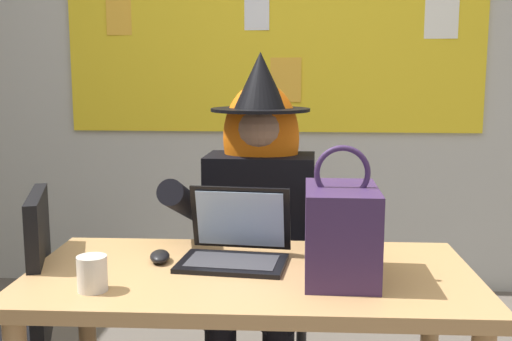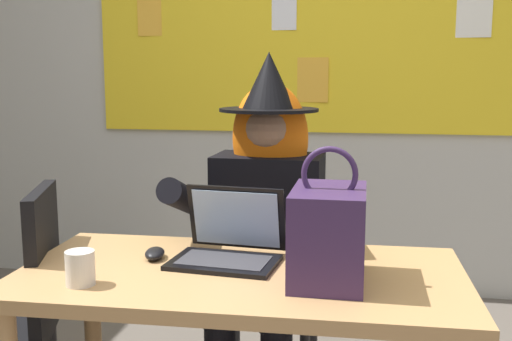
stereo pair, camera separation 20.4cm
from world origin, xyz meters
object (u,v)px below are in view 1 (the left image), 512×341
desk_main (251,303)px  handbag (341,231)px  computer_mouse (160,256)px  coffee_mug (92,273)px  person_costumed (259,207)px  chair_at_desk (262,265)px  laptop (235,245)px  chair_spare_by_window (6,318)px

desk_main → handbag: 0.35m
computer_mouse → desk_main: bearing=-23.7°
computer_mouse → coffee_mug: bearing=-125.7°
computer_mouse → person_costumed: bearing=50.9°
chair_at_desk → laptop: (-0.04, -0.60, 0.26)m
desk_main → coffee_mug: 0.47m
desk_main → coffee_mug: bearing=-153.9°
person_costumed → chair_spare_by_window: 0.96m
desk_main → laptop: size_ratio=3.86×
person_costumed → computer_mouse: 0.57m
chair_at_desk → coffee_mug: chair_at_desk is taller
laptop → chair_spare_by_window: 0.77m
person_costumed → chair_spare_by_window: (-0.77, -0.51, -0.26)m
laptop → chair_at_desk: bearing=91.7°
chair_at_desk → laptop: bearing=-2.9°
computer_mouse → handbag: bearing=-21.7°
handbag → chair_spare_by_window: (-1.04, 0.09, -0.33)m
person_costumed → handbag: (0.28, -0.61, 0.07)m
chair_at_desk → computer_mouse: (-0.27, -0.63, 0.22)m
chair_at_desk → coffee_mug: 1.00m
desk_main → coffee_mug: (-0.41, -0.20, 0.15)m
laptop → chair_spare_by_window: laptop is taller
person_costumed → coffee_mug: person_costumed is taller
coffee_mug → chair_spare_by_window: chair_spare_by_window is taller
desk_main → handbag: size_ratio=3.50×
person_costumed → chair_at_desk: bearing=-179.8°
computer_mouse → chair_spare_by_window: 0.54m
chair_spare_by_window → laptop: bearing=163.9°
desk_main → chair_at_desk: size_ratio=1.46×
chair_at_desk → coffee_mug: size_ratio=9.51×
chair_spare_by_window → computer_mouse: bearing=162.0°
person_costumed → coffee_mug: (-0.39, -0.77, -0.02)m
laptop → computer_mouse: size_ratio=3.29×
person_costumed → laptop: (-0.04, -0.48, -0.02)m
chair_at_desk → handbag: (0.27, -0.73, 0.34)m
person_costumed → chair_spare_by_window: size_ratio=1.49×
person_costumed → handbag: person_costumed is taller
person_costumed → chair_spare_by_window: bearing=-54.6°
person_costumed → computer_mouse: person_costumed is taller
coffee_mug → computer_mouse: bearing=65.6°
coffee_mug → chair_spare_by_window: (-0.38, 0.25, -0.24)m
laptop → chair_spare_by_window: size_ratio=0.37×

